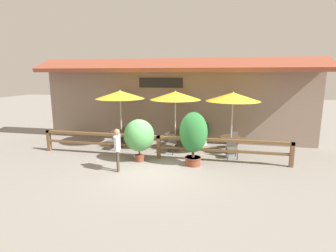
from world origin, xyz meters
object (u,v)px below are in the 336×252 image
(patio_umbrella_near, at_px, (120,95))
(potted_plant_entrance_palm, at_px, (139,136))
(potted_plant_tall_tropical, at_px, (203,131))
(chair_middle_wallside, at_px, (179,136))
(pedestrian, at_px, (117,144))
(patio_umbrella_middle, at_px, (175,96))
(patio_umbrella_far, at_px, (233,97))
(chair_far_streetside, at_px, (232,147))
(chair_near_wallside, at_px, (127,133))
(chair_middle_streetside, at_px, (171,143))
(dining_table_far, at_px, (231,140))
(dining_table_middle, at_px, (175,137))
(potted_plant_small_flowering, at_px, (193,134))
(dining_table_near, at_px, (122,134))
(chair_near_streetside, at_px, (115,140))
(chair_far_wallside, at_px, (233,139))

(patio_umbrella_near, distance_m, potted_plant_entrance_palm, 2.96)
(potted_plant_tall_tropical, bearing_deg, chair_middle_wallside, -167.10)
(chair_middle_wallside, bearing_deg, patio_umbrella_near, 2.26)
(pedestrian, bearing_deg, patio_umbrella_middle, 138.73)
(patio_umbrella_far, height_order, chair_far_streetside, patio_umbrella_far)
(chair_near_wallside, relative_size, chair_middle_streetside, 1.00)
(chair_near_wallside, xyz_separation_m, patio_umbrella_far, (5.17, -0.83, 2.02))
(patio_umbrella_middle, relative_size, dining_table_far, 2.68)
(dining_table_middle, bearing_deg, potted_plant_small_flowering, -62.71)
(dining_table_near, relative_size, chair_far_streetside, 1.21)
(pedestrian, bearing_deg, dining_table_middle, 138.73)
(chair_near_wallside, xyz_separation_m, potted_plant_small_flowering, (3.72, -2.78, 0.75))
(dining_table_far, relative_size, potted_plant_tall_tropical, 0.84)
(patio_umbrella_near, height_order, chair_near_streetside, patio_umbrella_near)
(dining_table_middle, height_order, potted_plant_entrance_palm, potted_plant_entrance_palm)
(dining_table_near, relative_size, patio_umbrella_far, 0.37)
(patio_umbrella_near, distance_m, pedestrian, 3.79)
(patio_umbrella_near, relative_size, chair_far_wallside, 3.24)
(chair_far_streetside, bearing_deg, dining_table_far, 82.33)
(potted_plant_small_flowering, bearing_deg, dining_table_middle, 117.29)
(patio_umbrella_far, distance_m, potted_plant_small_flowering, 2.74)
(chair_near_streetside, distance_m, dining_table_middle, 2.79)
(patio_umbrella_near, xyz_separation_m, potted_plant_entrance_palm, (1.58, -2.06, -1.43))
(dining_table_near, height_order, potted_plant_entrance_palm, potted_plant_entrance_palm)
(chair_near_streetside, distance_m, pedestrian, 2.90)
(patio_umbrella_near, bearing_deg, chair_far_streetside, -9.34)
(pedestrian, bearing_deg, potted_plant_entrance_palm, 144.58)
(dining_table_middle, relative_size, chair_middle_wallside, 1.21)
(potted_plant_tall_tropical, bearing_deg, dining_table_far, -39.96)
(chair_far_streetside, bearing_deg, patio_umbrella_middle, 151.63)
(patio_umbrella_far, xyz_separation_m, potted_plant_tall_tropical, (-1.33, 1.12, -1.80))
(chair_near_streetside, relative_size, patio_umbrella_far, 0.31)
(dining_table_far, bearing_deg, patio_umbrella_middle, 176.70)
(patio_umbrella_far, xyz_separation_m, chair_far_wallside, (0.09, 0.73, -2.02))
(chair_near_streetside, distance_m, potted_plant_entrance_palm, 2.19)
(patio_umbrella_middle, bearing_deg, potted_plant_tall_tropical, 39.14)
(dining_table_near, relative_size, chair_near_streetside, 1.21)
(chair_near_wallside, relative_size, chair_middle_wallside, 1.00)
(dining_table_middle, relative_size, potted_plant_tall_tropical, 0.84)
(potted_plant_entrance_palm, height_order, potted_plant_small_flowering, potted_plant_small_flowering)
(chair_near_wallside, xyz_separation_m, chair_far_streetside, (5.19, -1.56, 0.00))
(chair_far_streetside, bearing_deg, chair_middle_streetside, 166.99)
(patio_umbrella_near, bearing_deg, patio_umbrella_far, -1.42)
(chair_far_streetside, bearing_deg, potted_plant_tall_tropical, 116.86)
(potted_plant_small_flowering, bearing_deg, chair_near_wallside, 143.23)
(dining_table_near, bearing_deg, chair_middle_streetside, -14.98)
(patio_umbrella_near, height_order, dining_table_middle, patio_umbrella_near)
(chair_near_streetside, height_order, pedestrian, pedestrian)
(chair_middle_streetside, distance_m, chair_far_streetside, 2.61)
(patio_umbrella_near, bearing_deg, chair_near_streetside, -93.51)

